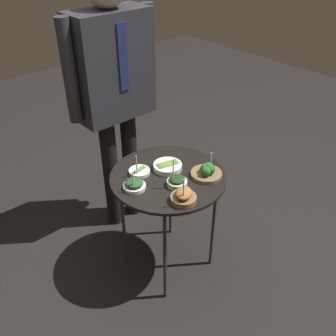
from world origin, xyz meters
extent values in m
plane|color=black|center=(0.00, 0.00, 0.00)|extent=(8.00, 8.00, 0.00)
cylinder|color=black|center=(0.00, 0.00, 0.69)|extent=(0.65, 0.65, 0.02)
cylinder|color=#2D2D2D|center=(0.20, -0.20, 0.34)|extent=(0.02, 0.02, 0.68)
cylinder|color=#2D2D2D|center=(-0.20, -0.20, 0.34)|extent=(0.02, 0.02, 0.68)
cylinder|color=#2D2D2D|center=(0.20, 0.20, 0.34)|extent=(0.02, 0.02, 0.68)
cylinder|color=#2D2D2D|center=(-0.20, 0.20, 0.34)|extent=(0.02, 0.02, 0.68)
cylinder|color=silver|center=(0.04, 0.05, 0.71)|extent=(0.17, 0.17, 0.03)
ellipsoid|color=olive|center=(0.05, 0.07, 0.73)|extent=(0.14, 0.04, 0.01)
ellipsoid|color=olive|center=(0.04, 0.06, 0.73)|extent=(0.14, 0.04, 0.01)
ellipsoid|color=olive|center=(0.04, 0.05, 0.73)|extent=(0.14, 0.04, 0.01)
ellipsoid|color=olive|center=(0.04, 0.04, 0.73)|extent=(0.14, 0.04, 0.01)
ellipsoid|color=olive|center=(0.04, 0.03, 0.73)|extent=(0.14, 0.04, 0.01)
cylinder|color=silver|center=(-0.21, 0.03, 0.71)|extent=(0.12, 0.12, 0.02)
ellipsoid|color=#1E4C1E|center=(-0.21, 0.03, 0.73)|extent=(0.10, 0.10, 0.03)
cylinder|color=silver|center=(-0.24, 0.01, 0.76)|extent=(0.01, 0.01, 0.12)
cylinder|color=silver|center=(-0.11, 0.12, 0.71)|extent=(0.12, 0.12, 0.02)
ellipsoid|color=#5B8938|center=(-0.10, 0.11, 0.72)|extent=(0.10, 0.02, 0.01)
ellipsoid|color=#5B8938|center=(-0.11, 0.12, 0.72)|extent=(0.10, 0.02, 0.01)
ellipsoid|color=#5B8938|center=(-0.11, 0.13, 0.72)|extent=(0.10, 0.02, 0.01)
cylinder|color=silver|center=(-0.13, 0.11, 0.76)|extent=(0.01, 0.01, 0.13)
cylinder|color=brown|center=(-0.09, -0.22, 0.71)|extent=(0.14, 0.14, 0.03)
ellipsoid|color=#93602D|center=(-0.09, -0.22, 0.75)|extent=(0.14, 0.13, 0.04)
cylinder|color=silver|center=(-0.12, -0.25, 0.78)|extent=(0.01, 0.01, 0.16)
cylinder|color=brown|center=(0.16, -0.14, 0.71)|extent=(0.18, 0.18, 0.02)
sphere|color=#236023|center=(0.17, -0.15, 0.75)|extent=(0.06, 0.06, 0.06)
sphere|color=#236023|center=(0.17, -0.13, 0.74)|extent=(0.04, 0.04, 0.04)
sphere|color=#236023|center=(0.15, -0.14, 0.74)|extent=(0.05, 0.05, 0.05)
sphere|color=#236023|center=(0.13, -0.16, 0.74)|extent=(0.05, 0.05, 0.05)
sphere|color=#236023|center=(0.17, -0.16, 0.75)|extent=(0.06, 0.06, 0.06)
cylinder|color=silver|center=(0.21, -0.13, 0.76)|extent=(0.01, 0.01, 0.12)
cylinder|color=white|center=(-0.02, -0.10, 0.71)|extent=(0.11, 0.11, 0.03)
ellipsoid|color=#143816|center=(-0.02, -0.10, 0.74)|extent=(0.09, 0.09, 0.02)
cylinder|color=silver|center=(-0.06, -0.10, 0.79)|extent=(0.01, 0.01, 0.18)
cylinder|color=black|center=(-0.03, 0.56, 0.42)|extent=(0.11, 0.11, 0.85)
cylinder|color=black|center=(0.14, 0.56, 0.42)|extent=(0.11, 0.11, 0.85)
cube|color=#28282D|center=(0.06, 0.56, 1.16)|extent=(0.48, 0.23, 0.64)
cube|color=navy|center=(0.06, 0.45, 1.24)|extent=(0.06, 0.01, 0.38)
cylinder|color=#28282D|center=(-0.22, 0.56, 1.19)|extent=(0.08, 0.08, 0.58)
cylinder|color=#28282D|center=(0.33, 0.56, 1.19)|extent=(0.08, 0.08, 0.58)
camera|label=1|loc=(-1.13, -1.28, 1.90)|focal=40.00mm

